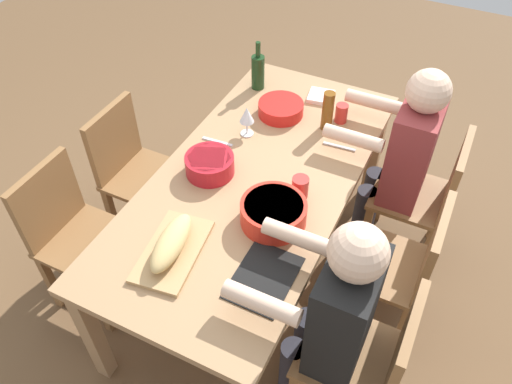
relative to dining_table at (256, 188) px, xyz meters
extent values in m
plane|color=brown|center=(0.00, 0.00, -0.66)|extent=(8.00, 8.00, 0.00)
cube|color=#A87F56|center=(0.00, 0.00, 0.06)|extent=(1.89, 0.90, 0.04)
cube|color=#A87F56|center=(-0.89, -0.39, -0.31)|extent=(0.07, 0.07, 0.70)
cube|color=#A87F56|center=(0.89, -0.39, -0.31)|extent=(0.07, 0.07, 0.70)
cube|color=#A87F56|center=(-0.89, 0.39, -0.31)|extent=(0.07, 0.07, 0.70)
cube|color=olive|center=(0.52, -0.69, -0.22)|extent=(0.40, 0.40, 0.03)
cube|color=olive|center=(0.52, -0.87, -0.01)|extent=(0.38, 0.04, 0.40)
cube|color=olive|center=(0.35, -0.52, -0.45)|extent=(0.04, 0.04, 0.42)
cube|color=olive|center=(0.69, -0.52, -0.45)|extent=(0.04, 0.04, 0.42)
cube|color=olive|center=(0.35, -0.86, -0.45)|extent=(0.04, 0.04, 0.42)
cube|color=olive|center=(0.69, -0.86, -0.45)|extent=(0.04, 0.04, 0.42)
cube|color=olive|center=(0.00, 0.69, -0.22)|extent=(0.40, 0.40, 0.03)
cube|color=olive|center=(0.00, 0.87, -0.01)|extent=(0.38, 0.04, 0.40)
cube|color=olive|center=(0.17, 0.52, -0.45)|extent=(0.04, 0.04, 0.42)
cube|color=olive|center=(-0.17, 0.52, -0.45)|extent=(0.04, 0.04, 0.42)
cube|color=olive|center=(0.17, 0.86, -0.45)|extent=(0.04, 0.04, 0.42)
cube|color=olive|center=(-0.17, 0.86, -0.45)|extent=(0.04, 0.04, 0.42)
cube|color=olive|center=(0.00, -0.69, -0.22)|extent=(0.40, 0.40, 0.03)
cube|color=olive|center=(0.00, -0.87, -0.01)|extent=(0.38, 0.04, 0.40)
cube|color=olive|center=(-0.17, -0.52, -0.45)|extent=(0.04, 0.04, 0.42)
cube|color=olive|center=(0.17, -0.52, -0.45)|extent=(0.04, 0.04, 0.42)
cube|color=olive|center=(-0.17, -0.86, -0.45)|extent=(0.04, 0.04, 0.42)
cube|color=olive|center=(0.17, -0.86, -0.45)|extent=(0.04, 0.04, 0.42)
cube|color=olive|center=(-0.52, 0.69, -0.22)|extent=(0.40, 0.40, 0.03)
cube|color=olive|center=(-0.52, 0.87, -0.01)|extent=(0.38, 0.04, 0.40)
cube|color=olive|center=(-0.35, 0.52, -0.45)|extent=(0.04, 0.04, 0.42)
cube|color=olive|center=(-0.69, 0.52, -0.45)|extent=(0.04, 0.04, 0.42)
cube|color=olive|center=(-0.35, 0.86, -0.45)|extent=(0.04, 0.04, 0.42)
cube|color=olive|center=(-0.69, 0.86, -0.45)|extent=(0.04, 0.04, 0.42)
cylinder|color=#2D2D38|center=(-0.44, 0.47, -0.43)|extent=(0.11, 0.11, 0.45)
cylinder|color=#2D2D38|center=(-0.60, 0.47, -0.43)|extent=(0.11, 0.11, 0.45)
cube|color=maroon|center=(-0.52, 0.63, 0.07)|extent=(0.34, 0.20, 0.55)
cylinder|color=beige|center=(-0.35, 0.36, 0.19)|extent=(0.07, 0.30, 0.07)
cylinder|color=beige|center=(-0.69, 0.36, 0.19)|extent=(0.07, 0.30, 0.07)
sphere|color=beige|center=(-0.52, 0.63, 0.44)|extent=(0.21, 0.21, 0.21)
cube|color=olive|center=(0.52, 0.69, -0.22)|extent=(0.40, 0.40, 0.03)
cube|color=olive|center=(0.52, 0.87, -0.01)|extent=(0.38, 0.04, 0.40)
cube|color=olive|center=(0.35, 0.52, -0.45)|extent=(0.04, 0.04, 0.42)
cube|color=olive|center=(0.35, 0.86, -0.45)|extent=(0.04, 0.04, 0.42)
cylinder|color=#2D2D38|center=(0.60, 0.47, -0.43)|extent=(0.11, 0.11, 0.45)
cylinder|color=#2D2D38|center=(0.44, 0.47, -0.43)|extent=(0.11, 0.11, 0.45)
cube|color=black|center=(0.52, 0.63, 0.07)|extent=(0.34, 0.20, 0.55)
cylinder|color=beige|center=(0.69, 0.36, 0.19)|extent=(0.07, 0.30, 0.07)
cylinder|color=beige|center=(0.35, 0.36, 0.19)|extent=(0.07, 0.30, 0.07)
sphere|color=beige|center=(0.52, 0.63, 0.44)|extent=(0.21, 0.21, 0.21)
cylinder|color=#B21923|center=(0.07, -0.21, 0.13)|extent=(0.24, 0.24, 0.10)
cylinder|color=beige|center=(0.07, -0.21, 0.16)|extent=(0.21, 0.21, 0.03)
cylinder|color=red|center=(-0.51, -0.10, 0.12)|extent=(0.25, 0.25, 0.07)
cylinder|color=#2D7028|center=(-0.51, -0.10, 0.14)|extent=(0.22, 0.22, 0.03)
cylinder|color=red|center=(0.23, 0.20, 0.14)|extent=(0.29, 0.29, 0.11)
cylinder|color=orange|center=(0.23, 0.20, 0.17)|extent=(0.26, 0.26, 0.04)
cube|color=tan|center=(0.57, -0.11, 0.09)|extent=(0.43, 0.27, 0.02)
ellipsoid|color=tan|center=(0.57, -0.11, 0.15)|extent=(0.33, 0.15, 0.09)
cylinder|color=#193819|center=(-0.69, -0.32, 0.18)|extent=(0.08, 0.08, 0.20)
cylinder|color=#193819|center=(-0.69, -0.32, 0.33)|extent=(0.03, 0.03, 0.09)
cylinder|color=brown|center=(-0.50, 0.17, 0.19)|extent=(0.06, 0.06, 0.22)
cylinder|color=silver|center=(-0.27, -0.18, 0.09)|extent=(0.07, 0.07, 0.01)
cylinder|color=silver|center=(-0.27, -0.18, 0.13)|extent=(0.01, 0.01, 0.07)
cone|color=silver|center=(-0.27, -0.18, 0.21)|extent=(0.08, 0.08, 0.08)
cylinder|color=red|center=(0.03, 0.24, 0.14)|extent=(0.08, 0.08, 0.11)
cube|color=silver|center=(-0.14, -0.29, 0.09)|extent=(0.03, 0.17, 0.01)
cylinder|color=red|center=(-0.59, 0.22, 0.13)|extent=(0.07, 0.07, 0.11)
cube|color=silver|center=(-0.38, 0.29, 0.09)|extent=(0.03, 0.17, 0.01)
cube|color=black|center=(0.52, 0.29, 0.09)|extent=(0.32, 0.23, 0.01)
cube|color=white|center=(-0.75, 0.05, 0.09)|extent=(0.16, 0.16, 0.02)
camera|label=1|loc=(1.60, 0.78, 1.76)|focal=35.55mm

